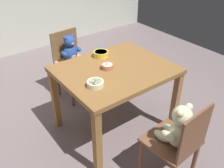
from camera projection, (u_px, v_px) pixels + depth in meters
The scene contains 7 objects.
ground_plane at pixel (115, 127), 2.75m from camera, with size 5.20×5.20×0.04m.
dining_table at pixel (115, 77), 2.40m from camera, with size 1.06×0.87×0.74m.
teddy_chair_near_front at pixel (178, 134), 1.87m from camera, with size 0.40×0.39×0.83m.
teddy_chair_far_center at pixel (72, 57), 3.00m from camera, with size 0.43×0.41×0.83m.
porridge_bowl_cream_near_left at pixel (95, 84), 2.07m from camera, with size 0.14×0.15×0.12m.
porridge_bowl_yellow_far_center at pixel (101, 54), 2.54m from camera, with size 0.16×0.16×0.06m.
porridge_bowl_terracotta_center at pixel (107, 66), 2.32m from camera, with size 0.12×0.12×0.10m.
Camera 1 is at (-1.27, -1.63, 1.87)m, focal length 39.47 mm.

